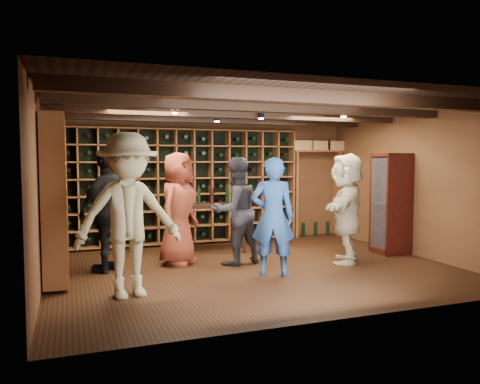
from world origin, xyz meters
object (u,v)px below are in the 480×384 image
object	(u,v)px
guest_red_floral	(178,209)
tasting_table	(214,209)
display_cabinet	(391,205)
man_blue_shirt	(273,217)
guest_woman_black	(109,211)
guest_khaki	(129,215)
guest_beige	(346,208)
man_grey_suit	(235,211)

from	to	relation	value
guest_red_floral	tasting_table	bearing A→B (deg)	-4.53
display_cabinet	guest_red_floral	xyz separation A→B (m)	(-3.74, 0.43, 0.04)
man_blue_shirt	tasting_table	bearing A→B (deg)	-57.90
display_cabinet	guest_woman_black	world-z (taller)	guest_woman_black
guest_khaki	guest_beige	world-z (taller)	guest_khaki
display_cabinet	man_blue_shirt	bearing A→B (deg)	-164.26
guest_khaki	guest_red_floral	bearing A→B (deg)	49.99
tasting_table	man_blue_shirt	bearing A→B (deg)	-67.48
guest_red_floral	guest_woman_black	size ratio (longest dim) A/B	0.99
guest_red_floral	guest_khaki	distance (m)	1.81
guest_khaki	guest_beige	distance (m)	3.62
man_grey_suit	guest_woman_black	bearing A→B (deg)	-18.53
tasting_table	man_grey_suit	bearing A→B (deg)	-74.85
display_cabinet	guest_woman_black	bearing A→B (deg)	176.28
man_grey_suit	tasting_table	xyz separation A→B (m)	(-0.00, 1.14, -0.09)
guest_red_floral	guest_khaki	size ratio (longest dim) A/B	0.89
man_grey_suit	guest_woman_black	xyz separation A→B (m)	(-1.92, 0.18, 0.05)
tasting_table	guest_woman_black	bearing A→B (deg)	-138.36
display_cabinet	man_grey_suit	bearing A→B (deg)	177.31
man_blue_shirt	guest_khaki	world-z (taller)	guest_khaki
man_grey_suit	guest_beige	distance (m)	1.80
man_grey_suit	guest_red_floral	size ratio (longest dim) A/B	0.96
guest_beige	guest_red_floral	bearing A→B (deg)	-71.19
guest_beige	tasting_table	bearing A→B (deg)	-97.44
guest_beige	tasting_table	world-z (taller)	guest_beige
display_cabinet	man_blue_shirt	world-z (taller)	display_cabinet
guest_woman_black	guest_khaki	size ratio (longest dim) A/B	0.90
man_grey_suit	guest_khaki	distance (m)	2.20
display_cabinet	guest_khaki	distance (m)	4.82
man_grey_suit	guest_beige	xyz separation A→B (m)	(1.73, -0.49, 0.03)
man_grey_suit	guest_red_floral	world-z (taller)	guest_red_floral
guest_red_floral	guest_woman_black	bearing A→B (deg)	137.42
man_blue_shirt	tasting_table	size ratio (longest dim) A/B	1.36
display_cabinet	guest_beige	xyz separation A→B (m)	(-1.15, -0.36, 0.03)
man_blue_shirt	man_grey_suit	size ratio (longest dim) A/B	1.00
man_blue_shirt	guest_khaki	xyz separation A→B (m)	(-2.07, -0.37, 0.15)
display_cabinet	guest_red_floral	distance (m)	3.76
display_cabinet	guest_khaki	xyz separation A→B (m)	(-4.69, -1.11, 0.14)
display_cabinet	guest_khaki	bearing A→B (deg)	-166.73
display_cabinet	tasting_table	world-z (taller)	display_cabinet
man_grey_suit	guest_beige	size ratio (longest dim) A/B	0.96
man_blue_shirt	man_grey_suit	xyz separation A→B (m)	(-0.26, 0.87, 0.00)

